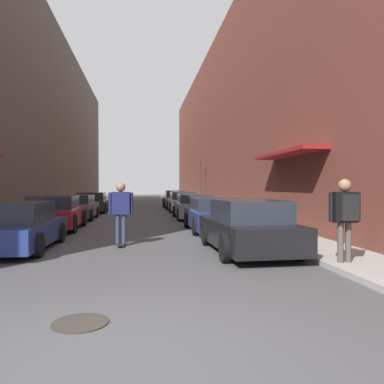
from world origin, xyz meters
The scene contains 18 objects.
ground centered at (0.00, 20.90, 0.00)m, with size 114.95×114.95×0.00m, color #424244.
curb_strip_left centered at (-5.02, 26.13, 0.06)m, with size 1.80×52.25×0.12m.
curb_strip_right centered at (5.02, 26.13, 0.06)m, with size 1.80×52.25×0.12m.
building_row_left centered at (-7.92, 26.12, 7.02)m, with size 4.90×52.25×14.05m.
building_row_right centered at (7.92, 26.12, 6.59)m, with size 4.90×52.25×13.18m.
parked_car_left_0 centered at (-3.00, 6.82, 0.61)m, with size 1.85×4.08×1.30m.
parked_car_left_1 centered at (-3.10, 11.63, 0.66)m, with size 2.00×4.02×1.36m.
parked_car_left_2 centered at (-3.04, 16.29, 0.62)m, with size 1.90×4.03×1.28m.
parked_car_left_3 centered at (-2.99, 21.86, 0.64)m, with size 2.06×4.39×1.34m.
parked_car_right_0 centered at (3.04, 5.66, 0.65)m, with size 1.94×4.14×1.37m.
parked_car_right_1 centered at (3.09, 10.38, 0.62)m, with size 2.03×4.05×1.30m.
parked_car_right_2 centered at (3.08, 16.07, 0.63)m, with size 2.04×4.38×1.30m.
parked_car_right_3 centered at (3.08, 21.67, 0.66)m, with size 1.96×4.21×1.37m.
parked_car_right_4 centered at (2.98, 26.54, 0.68)m, with size 1.85×4.12×1.41m.
skateboarder centered at (-0.29, 7.14, 1.13)m, with size 0.70×0.78×1.83m.
manhole_cover centered at (-0.46, 1.02, 0.01)m, with size 0.70×0.70×0.02m.
traffic_light centered at (5.38, 28.11, 2.50)m, with size 0.16×0.22×3.91m.
pedestrian centered at (4.53, 3.54, 1.22)m, with size 0.70×0.38×1.75m.
Camera 1 is at (0.30, -3.77, 1.71)m, focal length 35.00 mm.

